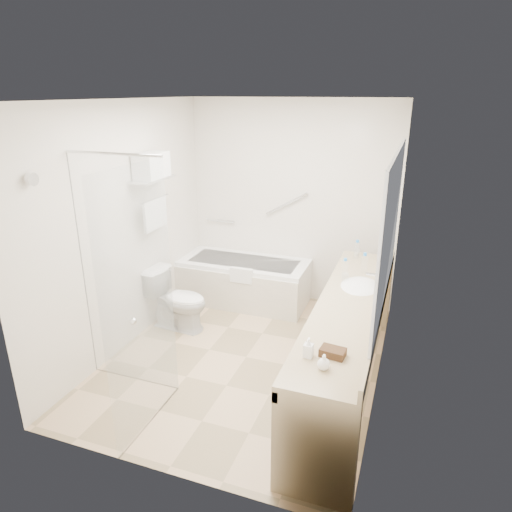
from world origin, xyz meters
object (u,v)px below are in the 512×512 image
(bathtub, at_px, (244,281))
(toilet, at_px, (178,300))
(vanity_counter, at_px, (349,325))
(water_bottle_left, at_px, (357,250))
(amenity_basket, at_px, (333,352))

(bathtub, xyz_separation_m, toilet, (-0.45, -0.91, 0.07))
(toilet, bearing_deg, bathtub, -21.82)
(vanity_counter, xyz_separation_m, water_bottle_left, (-0.11, 1.15, 0.30))
(bathtub, height_order, water_bottle_left, water_bottle_left)
(toilet, bearing_deg, amenity_basket, -119.80)
(vanity_counter, relative_size, toilet, 3.88)
(vanity_counter, height_order, toilet, vanity_counter)
(bathtub, distance_m, vanity_counter, 2.09)
(water_bottle_left, bearing_deg, bathtub, 170.55)
(vanity_counter, distance_m, amenity_basket, 0.91)
(bathtub, xyz_separation_m, vanity_counter, (1.52, -1.39, 0.36))
(toilet, height_order, amenity_basket, amenity_basket)
(bathtub, height_order, vanity_counter, vanity_counter)
(bathtub, relative_size, water_bottle_left, 7.83)
(vanity_counter, bearing_deg, amenity_basket, -89.09)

